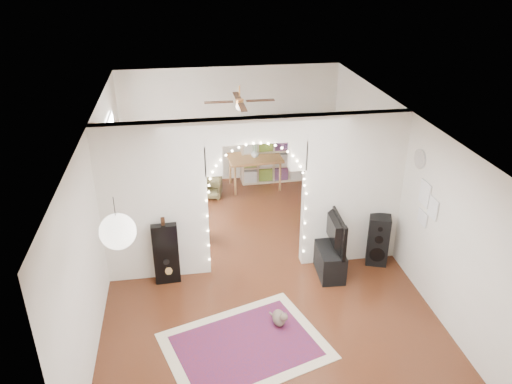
{
  "coord_description": "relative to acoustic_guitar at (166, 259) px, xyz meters",
  "views": [
    {
      "loc": [
        -1.14,
        -7.26,
        5.01
      ],
      "look_at": [
        0.05,
        0.3,
        1.28
      ],
      "focal_mm": 35.0,
      "sensor_mm": 36.0,
      "label": 1
    }
  ],
  "objects": [
    {
      "name": "floor_speaker",
      "position": [
        3.64,
        -0.0,
        0.01
      ],
      "size": [
        0.44,
        0.41,
        0.92
      ],
      "rotation": [
        0.0,
        0.0,
        -0.34
      ],
      "color": "black",
      "rests_on": "floor"
    },
    {
      "name": "tv",
      "position": [
        2.73,
        -0.08,
        0.36
      ],
      "size": [
        0.19,
        1.08,
        0.62
      ],
      "primitive_type": "imported",
      "rotation": [
        0.0,
        0.0,
        1.52
      ],
      "color": "black",
      "rests_on": "media_console"
    },
    {
      "name": "media_console",
      "position": [
        2.73,
        -0.08,
        -0.2
      ],
      "size": [
        0.45,
        1.02,
        0.5
      ],
      "primitive_type": "cube",
      "rotation": [
        0.0,
        0.0,
        -0.05
      ],
      "color": "black",
      "rests_on": "floor"
    },
    {
      "name": "divider_wall",
      "position": [
        1.53,
        0.25,
        0.97
      ],
      "size": [
        5.0,
        0.2,
        2.7
      ],
      "color": "silver",
      "rests_on": "floor"
    },
    {
      "name": "dining_chair_right",
      "position": [
        0.95,
        3.07,
        -0.24
      ],
      "size": [
        0.54,
        0.55,
        0.43
      ],
      "primitive_type": "imported",
      "rotation": [
        0.0,
        0.0,
        -0.2
      ],
      "color": "#4E4527",
      "rests_on": "floor"
    },
    {
      "name": "dining_table",
      "position": [
        2.0,
        3.43,
        0.23
      ],
      "size": [
        1.25,
        0.87,
        0.76
      ],
      "rotation": [
        0.0,
        0.0,
        0.06
      ],
      "color": "brown",
      "rests_on": "floor"
    },
    {
      "name": "wall_clock",
      "position": [
        4.01,
        -0.35,
        1.65
      ],
      "size": [
        0.03,
        0.31,
        0.31
      ],
      "primitive_type": "cylinder",
      "rotation": [
        0.0,
        1.57,
        0.0
      ],
      "color": "white",
      "rests_on": "wall_right"
    },
    {
      "name": "tabby_cat",
      "position": [
        1.63,
        -1.34,
        -0.33
      ],
      "size": [
        0.29,
        0.45,
        0.3
      ],
      "rotation": [
        0.0,
        0.0,
        0.36
      ],
      "color": "brown",
      "rests_on": "floor"
    },
    {
      "name": "floor",
      "position": [
        1.53,
        0.25,
        -0.45
      ],
      "size": [
        7.5,
        7.5,
        0.0
      ],
      "primitive_type": "plane",
      "color": "black",
      "rests_on": "ground"
    },
    {
      "name": "guitar_case",
      "position": [
        0.0,
        0.0,
        0.09
      ],
      "size": [
        0.42,
        0.16,
        1.08
      ],
      "primitive_type": "cube",
      "rotation": [
        0.0,
        0.0,
        0.05
      ],
      "color": "black",
      "rests_on": "floor"
    },
    {
      "name": "wall_left",
      "position": [
        -0.97,
        0.25,
        0.9
      ],
      "size": [
        0.02,
        7.5,
        2.7
      ],
      "primitive_type": "cube",
      "color": "silver",
      "rests_on": "floor"
    },
    {
      "name": "area_rug",
      "position": [
        1.07,
        -1.71,
        -0.44
      ],
      "size": [
        2.53,
        2.2,
        0.02
      ],
      "primitive_type": "cube",
      "rotation": [
        0.0,
        0.0,
        0.31
      ],
      "color": "maroon",
      "rests_on": "floor"
    },
    {
      "name": "ceiling_fan",
      "position": [
        1.53,
        2.25,
        1.95
      ],
      "size": [
        1.1,
        1.1,
        0.3
      ],
      "primitive_type": null,
      "color": "#C78342",
      "rests_on": "ceiling"
    },
    {
      "name": "flower_vase",
      "position": [
        2.0,
        3.43,
        0.4
      ],
      "size": [
        0.19,
        0.19,
        0.19
      ],
      "primitive_type": "imported",
      "rotation": [
        0.0,
        0.0,
        0.06
      ],
      "color": "white",
      "rests_on": "dining_table"
    },
    {
      "name": "bookcase",
      "position": [
        2.49,
        3.75,
        0.32
      ],
      "size": [
        1.52,
        0.42,
        1.55
      ],
      "primitive_type": "cube",
      "rotation": [
        0.0,
        0.0,
        0.03
      ],
      "color": "#C7AE90",
      "rests_on": "floor"
    },
    {
      "name": "picture_frames",
      "position": [
        4.01,
        -0.75,
        1.05
      ],
      "size": [
        0.02,
        0.5,
        0.7
      ],
      "primitive_type": null,
      "color": "white",
      "rests_on": "wall_right"
    },
    {
      "name": "wall_front",
      "position": [
        1.53,
        -3.5,
        0.9
      ],
      "size": [
        5.0,
        0.02,
        2.7
      ],
      "primitive_type": "cube",
      "color": "silver",
      "rests_on": "floor"
    },
    {
      "name": "wall_right",
      "position": [
        4.03,
        0.25,
        0.9
      ],
      "size": [
        0.02,
        7.5,
        2.7
      ],
      "primitive_type": "cube",
      "color": "silver",
      "rests_on": "floor"
    },
    {
      "name": "ceiling",
      "position": [
        1.53,
        0.25,
        2.25
      ],
      "size": [
        5.0,
        7.5,
        0.02
      ],
      "primitive_type": "cube",
      "color": "white",
      "rests_on": "wall_back"
    },
    {
      "name": "window",
      "position": [
        -0.94,
        2.05,
        1.05
      ],
      "size": [
        0.04,
        1.2,
        1.4
      ],
      "primitive_type": "cube",
      "color": "white",
      "rests_on": "wall_left"
    },
    {
      "name": "paper_lantern",
      "position": [
        -0.37,
        -2.15,
        1.8
      ],
      "size": [
        0.4,
        0.4,
        0.4
      ],
      "primitive_type": "sphere",
      "color": "white",
      "rests_on": "ceiling"
    },
    {
      "name": "acoustic_guitar",
      "position": [
        0.0,
        0.0,
        0.0
      ],
      "size": [
        0.44,
        0.23,
        1.03
      ],
      "rotation": [
        0.0,
        0.0,
        0.23
      ],
      "color": "tan",
      "rests_on": "floor"
    },
    {
      "name": "dining_chair_left",
      "position": [
        0.46,
        1.22,
        -0.24
      ],
      "size": [
        0.5,
        0.51,
        0.42
      ],
      "primitive_type": "imported",
      "rotation": [
        0.0,
        0.0,
        0.11
      ],
      "color": "#4E4527",
      "rests_on": "floor"
    },
    {
      "name": "fairy_lights",
      "position": [
        1.53,
        0.12,
        1.1
      ],
      "size": [
        1.64,
        0.04,
        1.6
      ],
      "primitive_type": null,
      "color": "#FFEABF",
      "rests_on": "divider_wall"
    },
    {
      "name": "wall_back",
      "position": [
        1.53,
        4.0,
        0.9
      ],
      "size": [
        5.0,
        0.02,
        2.7
      ],
      "primitive_type": "cube",
      "color": "silver",
      "rests_on": "floor"
    }
  ]
}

